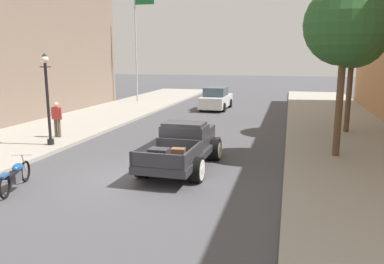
{
  "coord_description": "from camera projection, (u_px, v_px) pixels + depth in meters",
  "views": [
    {
      "loc": [
        4.54,
        -10.95,
        3.84
      ],
      "look_at": [
        0.98,
        2.91,
        1.0
      ],
      "focal_mm": 35.43,
      "sensor_mm": 36.0,
      "label": 1
    }
  ],
  "objects": [
    {
      "name": "hotrod_truck_gunmetal",
      "position": [
        184.0,
        145.0,
        13.44
      ],
      "size": [
        2.28,
        4.98,
        1.58
      ],
      "color": "#333338",
      "rests_on": "ground"
    },
    {
      "name": "ground_plane",
      "position": [
        140.0,
        178.0,
        12.26
      ],
      "size": [
        140.0,
        140.0,
        0.0
      ],
      "primitive_type": "plane",
      "color": "#47474C"
    },
    {
      "name": "street_lamp_near",
      "position": [
        47.0,
        92.0,
        15.82
      ],
      "size": [
        0.5,
        0.32,
        3.85
      ],
      "color": "black",
      "rests_on": "sidewalk_left"
    },
    {
      "name": "flagpole",
      "position": [
        138.0,
        33.0,
        31.06
      ],
      "size": [
        1.74,
        0.16,
        9.16
      ],
      "color": "#B2B2B7",
      "rests_on": "sidewalk_left"
    },
    {
      "name": "street_tree_second",
      "position": [
        354.0,
        34.0,
        18.13
      ],
      "size": [
        3.26,
        3.26,
        6.4
      ],
      "color": "brown",
      "rests_on": "sidewalk_right"
    },
    {
      "name": "street_tree_nearest",
      "position": [
        345.0,
        25.0,
        13.53
      ],
      "size": [
        2.95,
        2.95,
        6.31
      ],
      "color": "brown",
      "rests_on": "sidewalk_right"
    },
    {
      "name": "motorcycle_parked",
      "position": [
        15.0,
        175.0,
        11.09
      ],
      "size": [
        0.81,
        2.05,
        0.93
      ],
      "color": "black",
      "rests_on": "ground"
    },
    {
      "name": "pedestrian_sidewalk_left",
      "position": [
        57.0,
        117.0,
        17.58
      ],
      "size": [
        0.53,
        0.22,
        1.65
      ],
      "color": "brown",
      "rests_on": "sidewalk_left"
    },
    {
      "name": "car_background_white",
      "position": [
        216.0,
        99.0,
        28.17
      ],
      "size": [
        1.96,
        4.34,
        1.65
      ],
      "color": "silver",
      "rests_on": "ground"
    }
  ]
}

